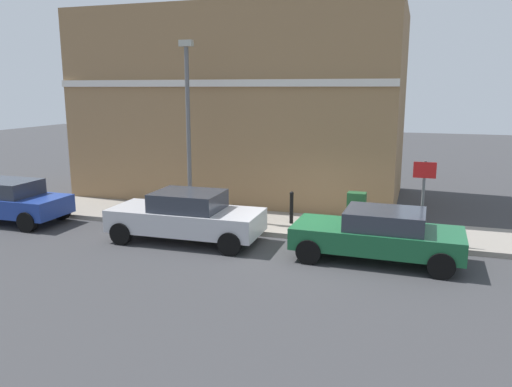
% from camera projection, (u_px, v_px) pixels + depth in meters
% --- Properties ---
extents(ground, '(80.00, 80.00, 0.00)m').
position_uv_depth(ground, '(312.00, 248.00, 14.14)').
color(ground, '#38383A').
extents(sidewalk, '(2.58, 30.00, 0.15)m').
position_uv_depth(sidewalk, '(155.00, 213.00, 17.72)').
color(sidewalk, gray).
rests_on(sidewalk, ground).
extents(corner_building, '(6.58, 12.42, 7.30)m').
position_uv_depth(corner_building, '(245.00, 106.00, 20.66)').
color(corner_building, olive).
rests_on(corner_building, ground).
extents(car_green, '(1.95, 4.30, 1.35)m').
position_uv_depth(car_green, '(378.00, 234.00, 12.96)').
color(car_green, '#195933').
rests_on(car_green, ground).
extents(car_silver, '(1.94, 4.42, 1.47)m').
position_uv_depth(car_silver, '(187.00, 216.00, 14.60)').
color(car_silver, '#B7B7BC').
rests_on(car_silver, ground).
extents(car_blue, '(1.80, 4.25, 1.41)m').
position_uv_depth(car_blue, '(5.00, 200.00, 16.76)').
color(car_blue, navy).
rests_on(car_blue, ground).
extents(utility_cabinet, '(0.46, 0.61, 1.15)m').
position_uv_depth(utility_cabinet, '(356.00, 212.00, 15.32)').
color(utility_cabinet, '#1E4C28').
rests_on(utility_cabinet, sidewalk).
extents(bollard_near_cabinet, '(0.14, 0.14, 1.04)m').
position_uv_depth(bollard_near_cabinet, '(291.00, 206.00, 16.03)').
color(bollard_near_cabinet, black).
rests_on(bollard_near_cabinet, sidewalk).
extents(bollard_far_kerb, '(0.14, 0.14, 1.04)m').
position_uv_depth(bollard_far_kerb, '(225.00, 209.00, 15.70)').
color(bollard_far_kerb, black).
rests_on(bollard_far_kerb, sidewalk).
extents(street_sign, '(0.08, 0.60, 2.30)m').
position_uv_depth(street_sign, '(423.00, 189.00, 13.82)').
color(street_sign, '#59595B').
rests_on(street_sign, sidewalk).
extents(lamppost, '(0.20, 0.44, 5.72)m').
position_uv_depth(lamppost, '(188.00, 122.00, 16.49)').
color(lamppost, '#59595B').
rests_on(lamppost, sidewalk).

